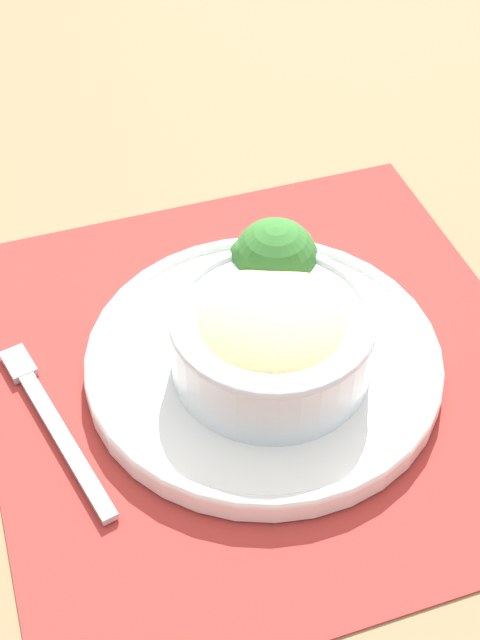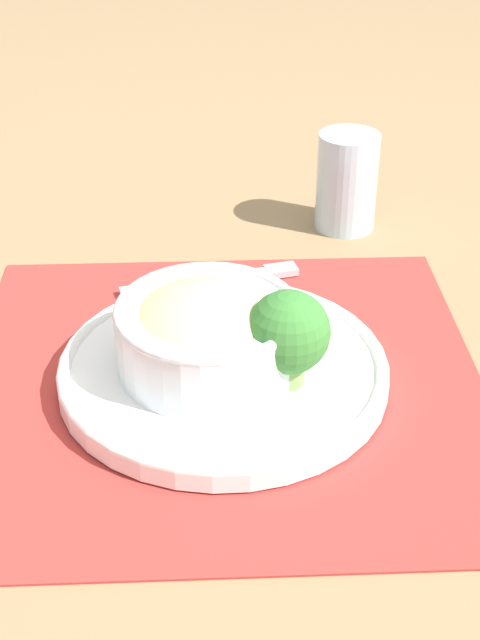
{
  "view_description": "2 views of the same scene",
  "coord_description": "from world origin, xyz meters",
  "px_view_note": "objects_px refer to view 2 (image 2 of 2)",
  "views": [
    {
      "loc": [
        -0.21,
        -0.41,
        0.54
      ],
      "look_at": [
        -0.01,
        0.02,
        0.05
      ],
      "focal_mm": 50.0,
      "sensor_mm": 36.0,
      "label": 1
    },
    {
      "loc": [
        0.61,
        -0.08,
        0.45
      ],
      "look_at": [
        -0.02,
        0.02,
        0.05
      ],
      "focal_mm": 50.0,
      "sensor_mm": 36.0,
      "label": 2
    }
  ],
  "objects_px": {
    "fork": "(228,278)",
    "bowl": "(208,332)",
    "broccoli_floret": "(288,333)",
    "water_glass": "(346,187)"
  },
  "relations": [
    {
      "from": "broccoli_floret",
      "to": "fork",
      "type": "xyz_separation_m",
      "value": [
        -0.2,
        -0.02,
        -0.06
      ]
    },
    {
      "from": "bowl",
      "to": "fork",
      "type": "height_order",
      "value": "bowl"
    },
    {
      "from": "bowl",
      "to": "fork",
      "type": "xyz_separation_m",
      "value": [
        -0.17,
        0.04,
        -0.05
      ]
    },
    {
      "from": "fork",
      "to": "water_glass",
      "type": "bearing_deg",
      "value": 119.25
    },
    {
      "from": "broccoli_floret",
      "to": "fork",
      "type": "height_order",
      "value": "broccoli_floret"
    },
    {
      "from": "water_glass",
      "to": "fork",
      "type": "distance_m",
      "value": 0.19
    },
    {
      "from": "broccoli_floret",
      "to": "water_glass",
      "type": "relative_size",
      "value": 0.75
    },
    {
      "from": "broccoli_floret",
      "to": "fork",
      "type": "bearing_deg",
      "value": -174.35
    },
    {
      "from": "broccoli_floret",
      "to": "water_glass",
      "type": "bearing_deg",
      "value": 157.23
    },
    {
      "from": "fork",
      "to": "bowl",
      "type": "bearing_deg",
      "value": -20.32
    }
  ]
}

